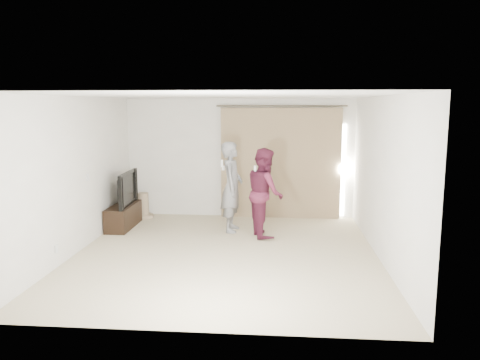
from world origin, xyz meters
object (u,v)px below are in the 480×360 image
object	(u,v)px
tv	(122,188)
person_man	(232,187)
tv_console	(124,216)
person_woman	(265,192)

from	to	relation	value
tv	person_man	distance (m)	2.23
tv_console	person_man	bearing A→B (deg)	-2.26
tv	person_woman	xyz separation A→B (m)	(2.87, -0.38, 0.04)
person_man	tv	bearing A→B (deg)	177.74
person_man	tv_console	bearing A→B (deg)	177.74
tv_console	tv	distance (m)	0.57
tv_console	tv	world-z (taller)	tv
tv_console	person_man	distance (m)	2.32
tv_console	tv	size ratio (longest dim) A/B	1.01
tv	person_man	xyz separation A→B (m)	(2.22, -0.09, 0.08)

